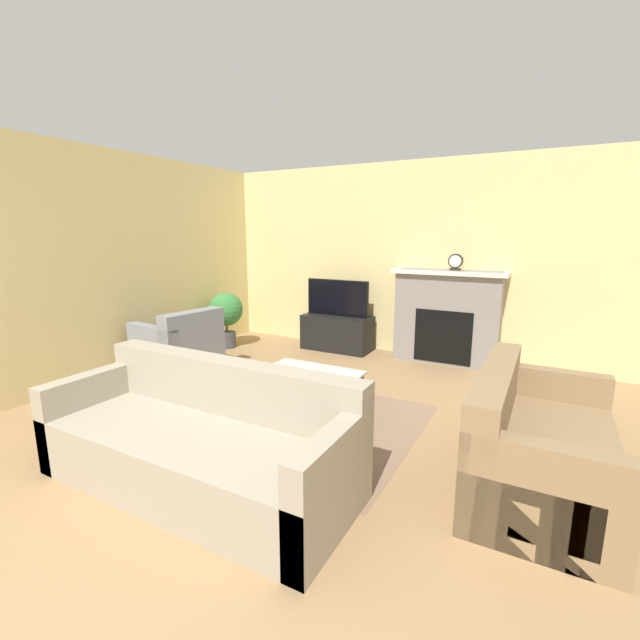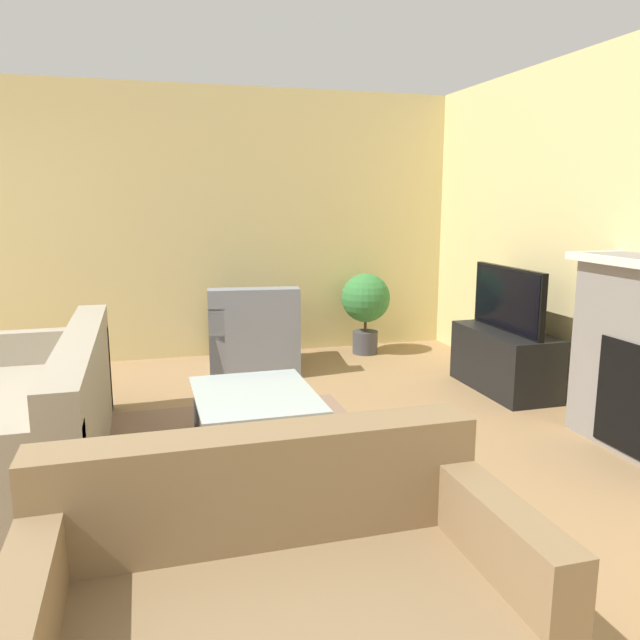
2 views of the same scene
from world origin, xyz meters
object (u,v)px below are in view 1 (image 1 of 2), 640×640
Objects in this scene: tv at (337,298)px; couch_loveseat at (536,448)px; coffee_table at (306,378)px; mantel_clock at (456,262)px; couch_sectional at (201,444)px; armchair_by_window at (180,350)px; potted_plant at (226,313)px.

couch_loveseat is at bearing -42.60° from tv.
coffee_table is at bearing 82.28° from couch_loveseat.
mantel_clock is at bearing 4.62° from tv.
couch_sectional and armchair_by_window have the same top height.
tv is 1.02× the size of coffee_table.
potted_plant reaches higher than armchair_by_window.
tv is at bearing 109.19° from coffee_table.
tv is 2.45m from coffee_table.
tv is at bearing 154.72° from armchair_by_window.
coffee_table is at bearing -70.81° from tv.
mantel_clock is (-1.13, 2.68, 1.07)m from couch_loveseat.
potted_plant is at bearing -165.40° from mantel_clock.
tv is 1.71m from potted_plant.
couch_sectional is 2.31m from couch_loveseat.
mantel_clock reaches higher than armchair_by_window.
tv is 1.04× the size of armchair_by_window.
couch_sectional reaches higher than coffee_table.
tv is 1.14× the size of potted_plant.
coffee_table is at bearing -34.17° from potted_plant.
armchair_by_window is at bearing -76.36° from potted_plant.
couch_sectional is 2.38× the size of coffee_table.
couch_loveseat is at bearing -7.72° from coffee_table.
potted_plant is at bearing -159.00° from armchair_by_window.
armchair_by_window reaches higher than coffee_table.
couch_loveseat is at bearing 88.67° from armchair_by_window.
coffee_table is (-1.97, 0.27, 0.09)m from couch_loveseat.
couch_loveseat reaches higher than coffee_table.
armchair_by_window is at bearing 170.36° from coffee_table.
couch_sectional is at bearing -78.91° from tv.
armchair_by_window is 3.70m from mantel_clock.
coffee_table is 4.42× the size of mantel_clock.
couch_sectional is at bearing -52.21° from potted_plant.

